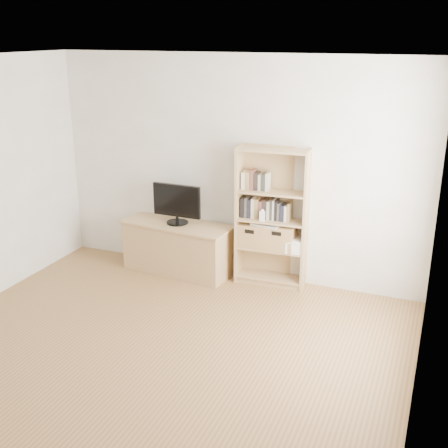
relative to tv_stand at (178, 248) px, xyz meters
The scene contains 14 objects.
floor 2.36m from the tv_stand, 74.06° to the right, with size 4.50×5.00×0.01m, color brown.
back_wall 1.21m from the tv_stand, 20.86° to the left, with size 4.50×0.02×2.60m, color beige.
right_wall 3.80m from the tv_stand, 37.92° to the right, with size 0.02×5.00×2.60m, color beige.
ceiling 3.28m from the tv_stand, 74.06° to the right, with size 4.50×5.00×0.01m, color white.
tv_stand is the anchor object (origin of this frame).
bookshelf 1.26m from the tv_stand, ahead, with size 0.81×0.29×1.62m, color tan.
television 0.57m from the tv_stand, ahead, with size 0.61×0.05×0.48m, color black.
books_row_mid 1.30m from the tv_stand, ahead, with size 0.80×0.16×0.21m, color black.
books_row_upper 1.35m from the tv_stand, ahead, with size 0.41×0.15×0.21m, color black.
baby_monitor 1.20m from the tv_stand, ahead, with size 0.06×0.04×0.11m, color white.
basket_left 0.98m from the tv_stand, ahead, with size 0.33×0.27×0.27m, color #B47D51.
basket_right 1.29m from the tv_stand, ahead, with size 0.35×0.29×0.29m, color #B47D51.
laptop 1.19m from the tv_stand, ahead, with size 0.33×0.23×0.03m, color silver.
magazine_stack 1.45m from the tv_stand, ahead, with size 0.20×0.28×0.13m, color silver.
Camera 1 is at (2.29, -3.45, 2.82)m, focal length 45.00 mm.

